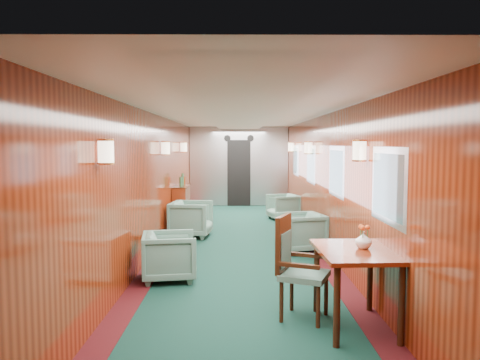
% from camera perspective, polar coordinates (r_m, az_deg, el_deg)
% --- Properties ---
extents(room, '(12.00, 12.10, 2.40)m').
position_cam_1_polar(room, '(8.28, 0.06, 2.72)').
color(room, '#0E3429').
rests_on(room, ground).
extents(bulkhead, '(2.98, 0.17, 2.39)m').
position_cam_1_polar(bulkhead, '(14.20, -0.13, 1.61)').
color(bulkhead, '#B0B2B7').
rests_on(bulkhead, ground).
extents(windows_right, '(0.02, 8.60, 0.80)m').
position_cam_1_polar(windows_right, '(8.68, 9.92, 1.51)').
color(windows_right, silver).
rests_on(windows_right, ground).
extents(wall_sconces, '(2.97, 7.97, 0.25)m').
position_cam_1_polar(wall_sconces, '(8.84, 0.03, 3.83)').
color(wall_sconces, '#FFE9C6').
rests_on(wall_sconces, ground).
extents(dining_table, '(0.79, 1.10, 0.81)m').
position_cam_1_polar(dining_table, '(4.97, 13.91, -9.68)').
color(dining_table, maroon).
rests_on(dining_table, ground).
extents(side_chair, '(0.64, 0.65, 1.11)m').
position_cam_1_polar(side_chair, '(5.15, 6.71, -9.97)').
color(side_chair, '#204C46').
rests_on(side_chair, ground).
extents(credenza, '(0.33, 1.04, 1.21)m').
position_cam_1_polar(credenza, '(10.85, -7.15, -3.05)').
color(credenza, maroon).
rests_on(credenza, ground).
extents(flower_vase, '(0.17, 0.17, 0.18)m').
position_cam_1_polar(flower_vase, '(4.98, 14.82, -7.09)').
color(flower_vase, white).
rests_on(flower_vase, dining_table).
extents(armchair_left_near, '(0.83, 0.81, 0.66)m').
position_cam_1_polar(armchair_left_near, '(6.61, -8.58, -9.17)').
color(armchair_left_near, '#204C46').
rests_on(armchair_left_near, ground).
extents(armchair_left_far, '(0.89, 0.87, 0.73)m').
position_cam_1_polar(armchair_left_far, '(9.54, -5.97, -4.74)').
color(armchair_left_far, '#204C46').
rests_on(armchair_left_far, ground).
extents(armchair_right_near, '(0.89, 0.88, 0.68)m').
position_cam_1_polar(armchair_right_near, '(8.29, 7.40, -6.33)').
color(armchair_right_near, '#204C46').
rests_on(armchair_right_near, ground).
extents(armchair_right_far, '(0.86, 0.85, 0.63)m').
position_cam_1_polar(armchair_right_far, '(11.68, 5.26, -3.29)').
color(armchair_right_far, '#204C46').
rests_on(armchair_right_far, ground).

